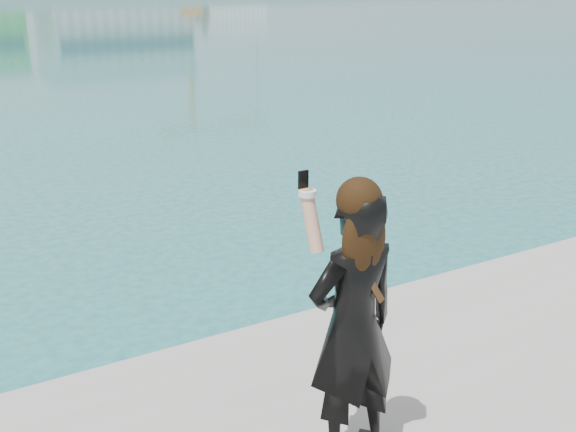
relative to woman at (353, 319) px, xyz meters
name	(u,v)px	position (x,y,z in m)	size (l,w,h in m)	color
woman	(353,319)	(0.00, 0.00, 0.00)	(0.59, 0.39, 1.70)	black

